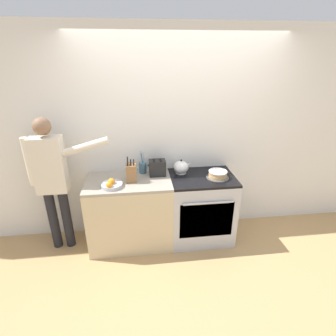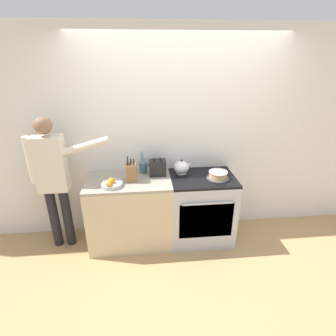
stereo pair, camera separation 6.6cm
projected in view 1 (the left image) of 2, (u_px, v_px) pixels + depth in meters
ground_plane at (185, 252)px, 3.26m from camera, size 16.00×16.00×0.00m
wall_back at (179, 137)px, 3.30m from camera, size 8.00×0.04×2.60m
counter_cabinet at (130, 212)px, 3.28m from camera, size 1.01×0.60×0.89m
stove_range at (201, 208)px, 3.38m from camera, size 0.79×0.63×0.89m
layer_cake at (218, 175)px, 3.15m from camera, size 0.27×0.27×0.09m
tea_kettle at (181, 167)px, 3.27m from camera, size 0.23×0.19×0.18m
knife_block at (131, 172)px, 3.05m from camera, size 0.12×0.14×0.30m
utensil_crock at (143, 167)px, 3.28m from camera, size 0.09×0.09×0.29m
fruit_bowl at (112, 185)px, 2.94m from camera, size 0.24×0.24×0.10m
toaster at (157, 168)px, 3.20m from camera, size 0.22×0.14×0.20m
person_baker at (52, 175)px, 2.99m from camera, size 0.93×0.20×1.66m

